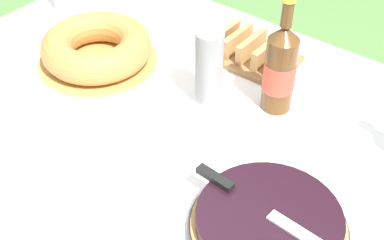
{
  "coord_description": "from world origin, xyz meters",
  "views": [
    {
      "loc": [
        0.62,
        -0.73,
        1.6
      ],
      "look_at": [
        0.03,
        0.02,
        0.78
      ],
      "focal_mm": 50.0,
      "sensor_mm": 36.0,
      "label": 1
    }
  ],
  "objects_px": {
    "serving_knife": "(258,206)",
    "bundt_cake": "(97,48)",
    "cup_stack": "(209,66)",
    "cider_bottle_amber": "(280,69)",
    "bread_board": "(251,52)",
    "berry_tart": "(268,225)"
  },
  "relations": [
    {
      "from": "serving_knife",
      "to": "bundt_cake",
      "type": "height_order",
      "value": "bundt_cake"
    },
    {
      "from": "cup_stack",
      "to": "cider_bottle_amber",
      "type": "xyz_separation_m",
      "value": [
        0.15,
        0.09,
        0.01
      ]
    },
    {
      "from": "cider_bottle_amber",
      "to": "bread_board",
      "type": "distance_m",
      "value": 0.24
    },
    {
      "from": "serving_knife",
      "to": "cider_bottle_amber",
      "type": "distance_m",
      "value": 0.41
    },
    {
      "from": "serving_knife",
      "to": "bundt_cake",
      "type": "bearing_deg",
      "value": 165.63
    },
    {
      "from": "berry_tart",
      "to": "serving_knife",
      "type": "xyz_separation_m",
      "value": [
        -0.03,
        0.0,
        0.04
      ]
    },
    {
      "from": "serving_knife",
      "to": "bundt_cake",
      "type": "distance_m",
      "value": 0.72
    },
    {
      "from": "cider_bottle_amber",
      "to": "bundt_cake",
      "type": "bearing_deg",
      "value": -164.64
    },
    {
      "from": "berry_tart",
      "to": "bread_board",
      "type": "relative_size",
      "value": 1.25
    },
    {
      "from": "bread_board",
      "to": "bundt_cake",
      "type": "bearing_deg",
      "value": -140.17
    },
    {
      "from": "berry_tart",
      "to": "bread_board",
      "type": "height_order",
      "value": "bread_board"
    },
    {
      "from": "berry_tart",
      "to": "cup_stack",
      "type": "bearing_deg",
      "value": 142.48
    },
    {
      "from": "bread_board",
      "to": "berry_tart",
      "type": "bearing_deg",
      "value": -53.51
    },
    {
      "from": "bundt_cake",
      "to": "bread_board",
      "type": "relative_size",
      "value": 1.33
    },
    {
      "from": "berry_tart",
      "to": "cider_bottle_amber",
      "type": "relative_size",
      "value": 1.02
    },
    {
      "from": "bundt_cake",
      "to": "bread_board",
      "type": "height_order",
      "value": "bundt_cake"
    },
    {
      "from": "cider_bottle_amber",
      "to": "bread_board",
      "type": "relative_size",
      "value": 1.23
    },
    {
      "from": "berry_tart",
      "to": "cider_bottle_amber",
      "type": "height_order",
      "value": "cider_bottle_amber"
    },
    {
      "from": "serving_knife",
      "to": "berry_tart",
      "type": "bearing_deg",
      "value": -0.0
    },
    {
      "from": "cup_stack",
      "to": "berry_tart",
      "type": "bearing_deg",
      "value": -37.52
    },
    {
      "from": "cider_bottle_amber",
      "to": "bread_board",
      "type": "bearing_deg",
      "value": 140.27
    },
    {
      "from": "berry_tart",
      "to": "bundt_cake",
      "type": "xyz_separation_m",
      "value": [
        -0.72,
        0.22,
        0.02
      ]
    }
  ]
}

